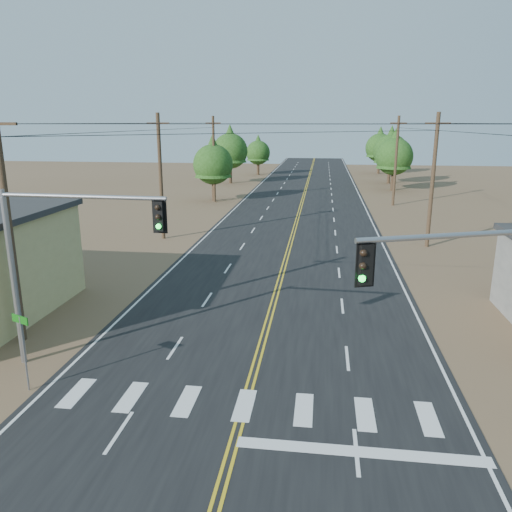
# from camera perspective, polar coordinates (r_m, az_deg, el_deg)

# --- Properties ---
(road) EXTENTS (15.00, 200.00, 0.02)m
(road) POSITION_cam_1_polar(r_m,az_deg,el_deg) (37.98, 3.79, 0.90)
(road) COLOR black
(road) RESTS_ON ground
(utility_pole_left_near) EXTENTS (1.80, 0.30, 10.00)m
(utility_pole_left_near) POSITION_cam_1_polar(r_m,az_deg,el_deg) (23.12, -26.42, 3.14)
(utility_pole_left_near) COLOR #4C3826
(utility_pole_left_near) RESTS_ON ground
(utility_pole_left_mid) EXTENTS (1.80, 0.30, 10.00)m
(utility_pole_left_mid) POSITION_cam_1_polar(r_m,az_deg,el_deg) (41.05, -10.85, 8.97)
(utility_pole_left_mid) COLOR #4C3826
(utility_pole_left_mid) RESTS_ON ground
(utility_pole_left_far) EXTENTS (1.80, 0.30, 10.00)m
(utility_pole_left_far) POSITION_cam_1_polar(r_m,az_deg,el_deg) (60.30, -4.84, 11.03)
(utility_pole_left_far) COLOR #4C3826
(utility_pole_left_far) RESTS_ON ground
(utility_pole_right_mid) EXTENTS (1.80, 0.30, 10.00)m
(utility_pole_right_mid) POSITION_cam_1_polar(r_m,az_deg,el_deg) (39.83, 19.54, 8.21)
(utility_pole_right_mid) COLOR #4C3826
(utility_pole_right_mid) RESTS_ON ground
(utility_pole_right_far) EXTENTS (1.80, 0.30, 10.00)m
(utility_pole_right_far) POSITION_cam_1_polar(r_m,az_deg,el_deg) (59.47, 15.70, 10.48)
(utility_pole_right_far) COLOR #4C3826
(utility_pole_right_far) RESTS_ON ground
(signal_mast_left) EXTENTS (6.38, 0.63, 6.90)m
(signal_mast_left) POSITION_cam_1_polar(r_m,az_deg,el_deg) (19.83, -21.99, 0.69)
(signal_mast_left) COLOR gray
(signal_mast_left) RESTS_ON ground
(signal_mast_right) EXTENTS (5.70, 2.37, 6.69)m
(signal_mast_right) POSITION_cam_1_polar(r_m,az_deg,el_deg) (14.89, 25.79, -4.89)
(signal_mast_right) COLOR gray
(signal_mast_right) RESTS_ON ground
(street_sign) EXTENTS (0.79, 0.37, 2.85)m
(street_sign) POSITION_cam_1_polar(r_m,az_deg,el_deg) (19.37, -25.11, -8.77)
(street_sign) COLOR gray
(street_sign) RESTS_ON ground
(tree_left_near) EXTENTS (4.78, 4.78, 7.97)m
(tree_left_near) POSITION_cam_1_polar(r_m,az_deg,el_deg) (61.00, -4.94, 10.84)
(tree_left_near) COLOR #3F2D1E
(tree_left_near) RESTS_ON ground
(tree_left_mid) EXTENTS (5.43, 5.43, 9.05)m
(tree_left_mid) POSITION_cam_1_polar(r_m,az_deg,el_deg) (79.09, -2.97, 12.30)
(tree_left_mid) COLOR #3F2D1E
(tree_left_mid) RESTS_ON ground
(tree_left_far) EXTENTS (4.33, 4.33, 7.22)m
(tree_left_far) POSITION_cam_1_polar(r_m,az_deg,el_deg) (92.28, 0.24, 12.00)
(tree_left_far) COLOR #3F2D1E
(tree_left_far) RESTS_ON ground
(tree_right_near) EXTENTS (5.12, 5.12, 8.54)m
(tree_right_near) POSITION_cam_1_polar(r_m,az_deg,el_deg) (72.94, 15.55, 11.31)
(tree_right_near) COLOR #3F2D1E
(tree_right_near) RESTS_ON ground
(tree_right_mid) EXTENTS (5.33, 5.33, 8.88)m
(tree_right_mid) POSITION_cam_1_polar(r_m,az_deg,el_deg) (81.45, 15.14, 11.82)
(tree_right_mid) COLOR #3F2D1E
(tree_right_mid) RESTS_ON ground
(tree_right_far) EXTENTS (5.18, 5.18, 8.64)m
(tree_right_far) POSITION_cam_1_polar(r_m,az_deg,el_deg) (96.80, 13.97, 12.23)
(tree_right_far) COLOR #3F2D1E
(tree_right_far) RESTS_ON ground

